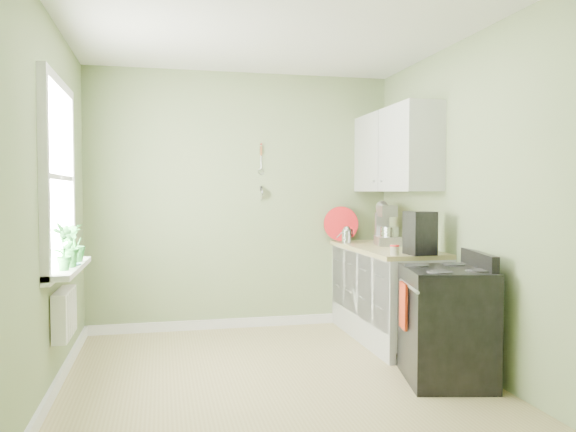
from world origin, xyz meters
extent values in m
cube|color=tan|center=(0.00, 0.00, -0.01)|extent=(3.20, 3.60, 0.02)
cube|color=white|center=(0.00, 0.00, 2.71)|extent=(3.20, 3.60, 0.02)
cube|color=gray|center=(0.00, 1.81, 1.35)|extent=(3.20, 0.02, 2.70)
cube|color=gray|center=(-1.61, 0.00, 1.35)|extent=(0.02, 3.60, 2.70)
cube|color=gray|center=(1.61, 0.00, 1.35)|extent=(0.02, 3.60, 2.70)
cube|color=silver|center=(1.30, 1.00, 0.43)|extent=(0.60, 1.60, 0.87)
cube|color=tan|center=(1.29, 1.00, 0.89)|extent=(0.64, 1.60, 0.04)
cube|color=silver|center=(1.43, 1.10, 1.85)|extent=(0.35, 1.40, 0.80)
cube|color=white|center=(-1.59, 0.30, 1.55)|extent=(0.02, 1.00, 1.30)
cube|color=white|center=(-1.57, 0.30, 2.24)|extent=(0.06, 1.14, 0.07)
cube|color=white|center=(-1.57, 0.30, 0.86)|extent=(0.06, 1.14, 0.07)
cube|color=white|center=(-1.57, 0.30, 1.55)|extent=(0.04, 1.00, 0.04)
cube|color=white|center=(-1.51, 0.30, 0.88)|extent=(0.18, 1.14, 0.04)
cube|color=white|center=(-1.54, 0.25, 0.55)|extent=(0.12, 0.50, 0.35)
cylinder|color=tan|center=(0.20, 1.78, 1.88)|extent=(0.02, 0.02, 0.10)
cylinder|color=silver|center=(0.20, 1.78, 1.76)|extent=(0.01, 0.01, 0.16)
cylinder|color=silver|center=(0.20, 1.78, 1.42)|extent=(0.01, 0.14, 0.14)
cube|color=black|center=(1.27, -0.24, 0.42)|extent=(0.74, 0.82, 0.83)
cube|color=black|center=(1.27, -0.24, 0.85)|extent=(0.74, 0.82, 0.03)
cube|color=black|center=(1.54, -0.24, 0.92)|extent=(0.21, 0.70, 0.13)
cylinder|color=#B2B2B7|center=(0.96, -0.24, 0.74)|extent=(0.15, 0.57, 0.02)
cube|color=#9E2A12|center=(0.96, -0.14, 0.57)|extent=(0.06, 0.20, 0.35)
cube|color=#B2B2B7|center=(1.37, 1.15, 0.95)|extent=(0.29, 0.37, 0.09)
cube|color=#B2B2B7|center=(1.37, 1.29, 1.11)|extent=(0.15, 0.11, 0.24)
cube|color=#B2B2B7|center=(1.37, 1.17, 1.25)|extent=(0.22, 0.36, 0.11)
sphere|color=#B2B2B7|center=(1.37, 1.29, 1.29)|extent=(0.13, 0.13, 0.13)
cylinder|color=silver|center=(1.37, 1.08, 1.02)|extent=(0.19, 0.19, 0.16)
cylinder|color=silver|center=(1.05, 1.47, 0.98)|extent=(0.10, 0.10, 0.14)
cone|color=silver|center=(1.05, 1.47, 1.06)|extent=(0.10, 0.10, 0.04)
cylinder|color=silver|center=(0.98, 1.47, 1.00)|extent=(0.09, 0.05, 0.07)
cube|color=black|center=(1.31, 0.30, 1.09)|extent=(0.22, 0.24, 0.37)
cylinder|color=black|center=(1.28, 0.30, 0.98)|extent=(0.12, 0.12, 0.13)
cylinder|color=red|center=(1.07, 1.72, 1.10)|extent=(0.38, 0.13, 0.38)
cylinder|color=#A8A38B|center=(1.08, 0.30, 0.95)|extent=(0.08, 0.08, 0.08)
cylinder|color=red|center=(1.08, 0.30, 0.99)|extent=(0.08, 0.08, 0.01)
imported|color=#25732C|center=(-1.50, 0.00, 1.07)|extent=(0.20, 0.21, 0.33)
imported|color=#25732C|center=(-1.50, 0.20, 1.05)|extent=(0.22, 0.21, 0.30)
imported|color=#25732C|center=(-1.50, 0.51, 1.05)|extent=(0.21, 0.21, 0.29)
camera|label=1|loc=(-0.83, -4.10, 1.44)|focal=35.00mm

